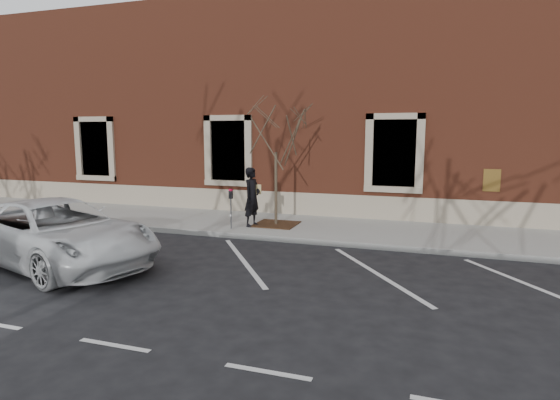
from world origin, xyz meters
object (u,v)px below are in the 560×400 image
(man, at_px, (252,197))
(sapling, at_px, (276,132))
(white_truck, at_px, (56,233))
(parking_meter, at_px, (231,201))

(man, xyz_separation_m, sapling, (0.63, 0.44, 2.02))
(sapling, bearing_deg, white_truck, -123.43)
(man, distance_m, parking_meter, 0.74)
(parking_meter, height_order, white_truck, white_truck)
(man, xyz_separation_m, white_truck, (-2.94, -4.97, -0.31))
(sapling, bearing_deg, man, -145.33)
(parking_meter, distance_m, white_truck, 5.05)
(parking_meter, bearing_deg, white_truck, -98.66)
(man, distance_m, sapling, 2.16)
(man, relative_size, sapling, 0.44)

